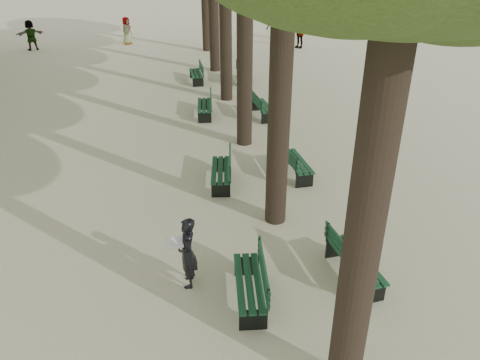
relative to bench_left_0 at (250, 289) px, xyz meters
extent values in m
plane|color=beige|center=(-0.37, -0.17, -0.27)|extent=(120.00, 120.00, 0.00)
cylinder|color=#33261C|center=(1.13, -2.17, 3.48)|extent=(0.52, 0.52, 7.50)
cylinder|color=#33261C|center=(1.13, 2.83, 3.48)|extent=(0.52, 0.52, 7.50)
cylinder|color=#33261C|center=(1.13, 7.83, 3.48)|extent=(0.52, 0.52, 7.50)
cylinder|color=#33261C|center=(1.13, 12.83, 3.48)|extent=(0.52, 0.52, 7.50)
cube|color=black|center=(-0.02, 0.00, -0.05)|extent=(0.67, 1.84, 0.45)
cube|color=#0E331E|center=(-0.02, 0.00, 0.18)|extent=(0.69, 1.84, 0.04)
cube|color=#0E331E|center=(0.26, -0.02, 0.45)|extent=(0.19, 1.80, 0.40)
cube|color=black|center=(-0.02, 4.95, -0.05)|extent=(0.74, 1.85, 0.45)
cube|color=#0E331E|center=(-0.02, 4.95, 0.18)|extent=(0.76, 1.85, 0.04)
cube|color=#0E331E|center=(0.26, 4.92, 0.45)|extent=(0.27, 1.79, 0.40)
cube|color=black|center=(-0.02, 10.78, -0.05)|extent=(0.66, 1.84, 0.45)
cube|color=#0E331E|center=(-0.02, 10.78, 0.18)|extent=(0.68, 1.84, 0.04)
cube|color=#0E331E|center=(0.26, 10.76, 0.45)|extent=(0.19, 1.80, 0.40)
cube|color=black|center=(-0.02, 15.71, -0.05)|extent=(0.58, 1.82, 0.45)
cube|color=#0E331E|center=(-0.02, 15.71, 0.18)|extent=(0.60, 1.82, 0.04)
cube|color=#0E331E|center=(0.26, 15.72, 0.45)|extent=(0.10, 1.80, 0.40)
cube|color=black|center=(2.28, 0.35, -0.05)|extent=(0.75, 1.85, 0.45)
cube|color=#0E331E|center=(2.28, 0.35, 0.18)|extent=(0.77, 1.86, 0.04)
cube|color=#0E331E|center=(2.01, 0.32, 0.45)|extent=(0.28, 1.79, 0.40)
cube|color=black|center=(2.28, 5.18, -0.05)|extent=(0.67, 1.84, 0.45)
cube|color=#0E331E|center=(2.28, 5.18, 0.18)|extent=(0.69, 1.84, 0.04)
cube|color=#0E331E|center=(2.00, 5.16, 0.45)|extent=(0.19, 1.80, 0.40)
cube|color=black|center=(2.28, 10.36, -0.05)|extent=(0.67, 1.84, 0.45)
cube|color=#0E331E|center=(2.28, 10.36, 0.18)|extent=(0.69, 1.84, 0.04)
cube|color=#0E331E|center=(2.00, 10.34, 0.45)|extent=(0.19, 1.80, 0.40)
cube|color=black|center=(2.28, 15.41, -0.05)|extent=(0.66, 1.84, 0.45)
cube|color=#0E331E|center=(2.28, 15.41, 0.18)|extent=(0.68, 1.84, 0.04)
cube|color=#0E331E|center=(2.00, 15.43, 0.45)|extent=(0.19, 1.80, 0.40)
imported|color=black|center=(-1.15, 0.67, 0.51)|extent=(0.34, 0.64, 1.56)
cube|color=white|center=(-1.40, 0.67, 0.78)|extent=(0.37, 0.29, 0.12)
imported|color=#262628|center=(6.12, 26.23, 0.56)|extent=(1.10, 0.42, 1.66)
imported|color=#262628|center=(-3.91, 25.57, 0.59)|extent=(0.72, 0.91, 1.73)
imported|color=#262628|center=(7.05, 22.72, 0.67)|extent=(1.00, 1.08, 1.88)
imported|color=#262628|center=(-9.70, 24.60, 0.64)|extent=(1.70, 1.02, 1.83)
camera|label=1|loc=(-1.24, -6.99, 6.12)|focal=35.00mm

